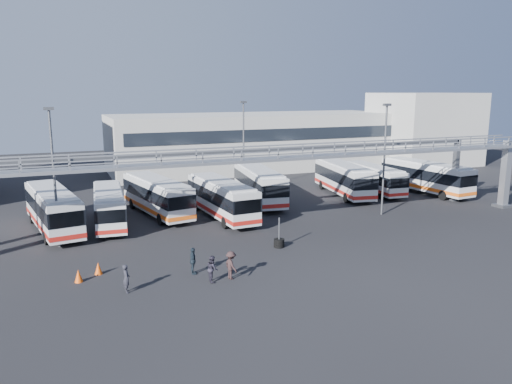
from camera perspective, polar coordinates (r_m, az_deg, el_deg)
name	(u,v)px	position (r m, az deg, el deg)	size (l,w,h in m)	color
ground	(302,252)	(36.09, 5.27, -6.85)	(140.00, 140.00, 0.00)	black
gantry	(269,165)	(39.97, 1.51, 3.12)	(51.40, 5.15, 7.10)	#989AA0
warehouse	(255,141)	(74.17, -0.08, 5.83)	(42.00, 14.00, 8.00)	#9E9E99
building_right	(424,129)	(82.66, 18.64, 6.86)	(14.00, 12.00, 11.00)	#B2B2AD
light_pole_left	(54,170)	(38.69, -22.12, 2.33)	(0.70, 0.35, 10.21)	#4C4F54
light_pole_mid	(385,153)	(46.98, 14.48, 4.29)	(0.70, 0.35, 10.21)	#4C4F54
light_pole_back	(244,142)	(56.27, -1.43, 5.79)	(0.70, 0.35, 10.21)	#4C4F54
bus_1	(53,208)	(43.94, -22.21, -1.73)	(4.45, 11.71, 3.47)	silver
bus_2	(109,206)	(44.30, -16.47, -1.50)	(3.18, 10.41, 3.11)	silver
bus_3	(157,195)	(46.94, -11.27, -0.33)	(4.59, 11.49, 3.41)	silver
bus_4	(222,197)	(45.11, -3.96, -0.61)	(3.30, 11.37, 3.41)	silver
bus_5	(259,184)	(51.18, 0.37, 0.94)	(4.15, 11.83, 3.52)	silver
bus_7	(344,178)	(55.62, 10.01, 1.59)	(4.53, 11.74, 3.48)	silver
bus_8	(373,178)	(57.64, 13.27, 1.59)	(3.11, 10.32, 3.09)	silver
bus_9	(426,176)	(59.10, 18.82, 1.74)	(3.79, 11.75, 3.51)	silver
pedestrian_a	(126,279)	(29.76, -14.60, -9.55)	(0.61, 0.40, 1.66)	#22222A
pedestrian_b	(212,269)	(30.50, -5.01, -8.73)	(0.79, 0.61, 1.62)	#23202D
pedestrian_c	(231,265)	(30.80, -2.87, -8.35)	(1.13, 0.65, 1.76)	black
pedestrian_d	(193,261)	(31.78, -7.22, -7.82)	(1.01, 0.42, 1.73)	black
cone_left	(79,276)	(32.27, -19.62, -9.01)	(0.50, 0.50, 0.79)	#E64E0C
cone_right	(98,268)	(33.19, -17.57, -8.31)	(0.49, 0.49, 0.77)	#E64E0C
tire_stack	(279,242)	(36.94, 2.65, -5.75)	(0.79, 0.79, 2.25)	black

